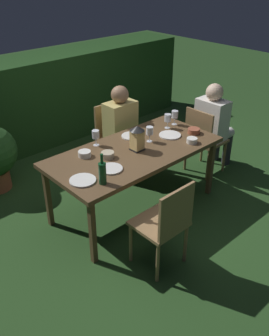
# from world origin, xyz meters

# --- Properties ---
(ground_plane) EXTENTS (16.00, 16.00, 0.00)m
(ground_plane) POSITION_xyz_m (0.00, 0.00, 0.00)
(ground_plane) COLOR #26471E
(dining_table) EXTENTS (1.83, 0.89, 0.73)m
(dining_table) POSITION_xyz_m (0.00, 0.00, 0.67)
(dining_table) COLOR brown
(dining_table) RESTS_ON ground
(chair_side_right_b) EXTENTS (0.42, 0.40, 0.87)m
(chair_side_right_b) POSITION_xyz_m (0.41, 0.83, 0.49)
(chair_side_right_b) COLOR #937047
(chair_side_right_b) RESTS_ON ground
(person_in_mustard) EXTENTS (0.38, 0.47, 1.15)m
(person_in_mustard) POSITION_xyz_m (0.41, 0.64, 0.64)
(person_in_mustard) COLOR tan
(person_in_mustard) RESTS_ON ground
(chair_side_left_a) EXTENTS (0.42, 0.40, 0.87)m
(chair_side_left_a) POSITION_xyz_m (-0.41, -0.83, 0.49)
(chair_side_left_a) COLOR #937047
(chair_side_left_a) RESTS_ON ground
(chair_head_far) EXTENTS (0.40, 0.42, 0.87)m
(chair_head_far) POSITION_xyz_m (1.17, 0.00, 0.49)
(chair_head_far) COLOR #937047
(chair_head_far) RESTS_ON ground
(person_in_cream) EXTENTS (0.48, 0.38, 1.15)m
(person_in_cream) POSITION_xyz_m (1.36, 0.00, 0.64)
(person_in_cream) COLOR white
(person_in_cream) RESTS_ON ground
(lantern_centerpiece) EXTENTS (0.15, 0.15, 0.27)m
(lantern_centerpiece) POSITION_xyz_m (0.02, -0.02, 0.87)
(lantern_centerpiece) COLOR black
(lantern_centerpiece) RESTS_ON dining_table
(green_bottle_on_table) EXTENTS (0.07, 0.07, 0.29)m
(green_bottle_on_table) POSITION_xyz_m (-0.64, -0.29, 0.84)
(green_bottle_on_table) COLOR #144723
(green_bottle_on_table) RESTS_ON dining_table
(wine_glass_a) EXTENTS (0.08, 0.08, 0.17)m
(wine_glass_a) POSITION_xyz_m (0.25, 0.03, 0.84)
(wine_glass_a) COLOR silver
(wine_glass_a) RESTS_ON dining_table
(wine_glass_b) EXTENTS (0.08, 0.08, 0.17)m
(wine_glass_b) POSITION_xyz_m (-0.23, 0.35, 0.84)
(wine_glass_b) COLOR silver
(wine_glass_b) RESTS_ON dining_table
(wine_glass_c) EXTENTS (0.08, 0.08, 0.17)m
(wine_glass_c) POSITION_xyz_m (0.79, 0.17, 0.84)
(wine_glass_c) COLOR silver
(wine_glass_c) RESTS_ON dining_table
(wine_glass_d) EXTENTS (0.08, 0.08, 0.17)m
(wine_glass_d) POSITION_xyz_m (0.65, 0.15, 0.84)
(wine_glass_d) COLOR silver
(wine_glass_d) RESTS_ON dining_table
(plate_a) EXTENTS (0.22, 0.22, 0.01)m
(plate_a) POSITION_xyz_m (-0.44, -0.15, 0.73)
(plate_a) COLOR silver
(plate_a) RESTS_ON dining_table
(plate_b) EXTENTS (0.24, 0.24, 0.01)m
(plate_b) POSITION_xyz_m (-0.75, -0.14, 0.73)
(plate_b) COLOR white
(plate_b) RESTS_ON dining_table
(plate_c) EXTENTS (0.23, 0.23, 0.01)m
(plate_c) POSITION_xyz_m (0.19, 0.25, 0.73)
(plate_c) COLOR silver
(plate_c) RESTS_ON dining_table
(plate_d) EXTENTS (0.24, 0.24, 0.01)m
(plate_d) POSITION_xyz_m (0.52, -0.02, 0.73)
(plate_d) COLOR white
(plate_d) RESTS_ON dining_table
(bowl_olives) EXTENTS (0.13, 0.13, 0.06)m
(bowl_olives) POSITION_xyz_m (-0.46, 0.23, 0.76)
(bowl_olives) COLOR silver
(bowl_olives) RESTS_ON dining_table
(bowl_bread) EXTENTS (0.13, 0.13, 0.06)m
(bowl_bread) POSITION_xyz_m (-0.31, 0.05, 0.76)
(bowl_bread) COLOR #BCAD8E
(bowl_bread) RESTS_ON dining_table
(bowl_salad) EXTENTS (0.11, 0.11, 0.06)m
(bowl_salad) POSITION_xyz_m (0.56, -0.30, 0.76)
(bowl_salad) COLOR silver
(bowl_salad) RESTS_ON dining_table
(bowl_dip) EXTENTS (0.14, 0.14, 0.06)m
(bowl_dip) POSITION_xyz_m (0.77, -0.15, 0.76)
(bowl_dip) COLOR #9E5138
(bowl_dip) RESTS_ON dining_table
(hedge_backdrop) EXTENTS (5.36, 0.72, 1.25)m
(hedge_backdrop) POSITION_xyz_m (0.00, 2.26, 0.62)
(hedge_backdrop) COLOR #1E4219
(hedge_backdrop) RESTS_ON ground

